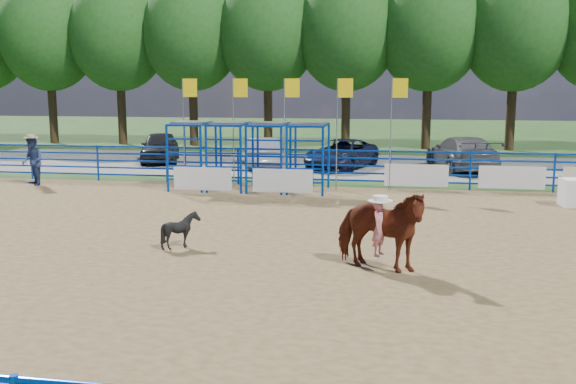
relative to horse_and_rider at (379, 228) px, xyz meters
The scene contains 13 objects.
ground 3.29m from the horse_and_rider, 157.65° to the left, with size 120.00×120.00×0.00m, color #305120.
arena_dirt 3.29m from the horse_and_rider, 157.65° to the left, with size 30.00×20.00×0.02m, color olive.
gravel_strip 18.46m from the horse_and_rider, 99.10° to the left, with size 40.00×10.00×0.01m, color gray.
horse_and_rider is the anchor object (origin of this frame).
calf 4.99m from the horse_and_rider, 167.10° to the left, with size 0.73×0.82×0.90m, color black.
spectator_cowboy 16.89m from the horse_and_rider, 145.36° to the left, with size 1.18×1.18×1.98m.
car_a 21.49m from the horse_and_rider, 123.21° to the left, with size 1.82×4.53×1.54m, color black.
car_b 17.86m from the horse_and_rider, 110.15° to the left, with size 1.53×4.38×1.44m, color gray.
car_c 17.19m from the horse_and_rider, 97.63° to the left, with size 2.27×4.93×1.37m, color #141833.
car_d 17.51m from the horse_and_rider, 79.02° to the left, with size 2.23×5.48×1.59m, color #565659.
perimeter_fence 3.16m from the horse_and_rider, 157.65° to the left, with size 30.10×20.10×1.50m.
chute_assembly 11.14m from the horse_and_rider, 115.63° to the left, with size 19.32×2.41×4.20m.
treeline 28.13m from the horse_and_rider, 96.12° to the left, with size 56.40×6.40×11.24m.
Camera 1 is at (3.23, -14.75, 4.00)m, focal length 40.00 mm.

